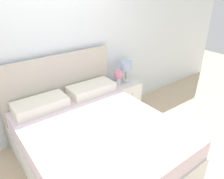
# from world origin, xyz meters

# --- Properties ---
(ground_plane) EXTENTS (12.00, 12.00, 0.00)m
(ground_plane) POSITION_xyz_m (0.00, 0.00, 0.00)
(ground_plane) COLOR #CCB28E
(wall_back) EXTENTS (8.00, 0.06, 2.60)m
(wall_back) POSITION_xyz_m (0.00, 0.07, 1.30)
(wall_back) COLOR white
(wall_back) RESTS_ON ground_plane
(bed) EXTENTS (1.71, 2.03, 1.24)m
(bed) POSITION_xyz_m (0.00, -0.94, 0.33)
(bed) COLOR white
(bed) RESTS_ON ground_plane
(nightstand) EXTENTS (0.48, 0.39, 0.55)m
(nightstand) POSITION_xyz_m (1.14, -0.20, 0.27)
(nightstand) COLOR white
(nightstand) RESTS_ON ground_plane
(table_lamp) EXTENTS (0.20, 0.20, 0.38)m
(table_lamp) POSITION_xyz_m (1.19, -0.14, 0.82)
(table_lamp) COLOR white
(table_lamp) RESTS_ON nightstand
(flower_vase) EXTENTS (0.17, 0.17, 0.29)m
(flower_vase) POSITION_xyz_m (1.00, -0.18, 0.73)
(flower_vase) COLOR white
(flower_vase) RESTS_ON nightstand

